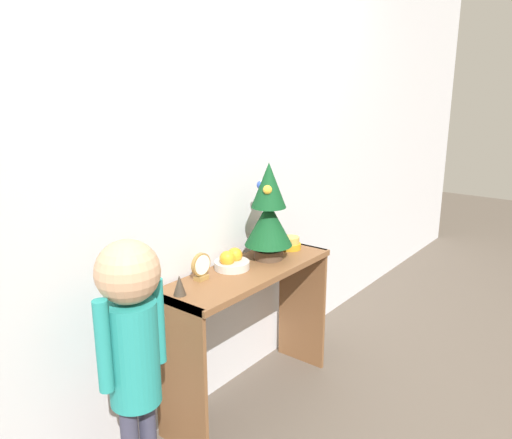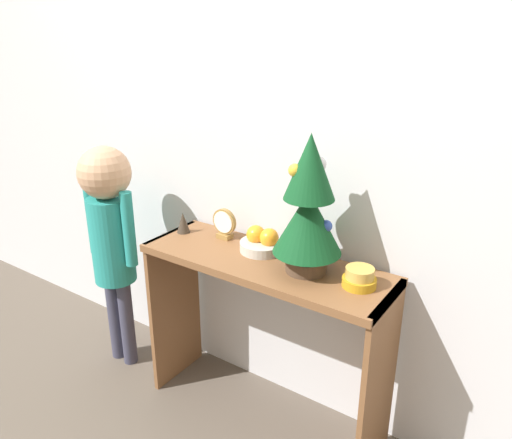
{
  "view_description": "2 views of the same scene",
  "coord_description": "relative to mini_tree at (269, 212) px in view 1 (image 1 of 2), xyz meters",
  "views": [
    {
      "loc": [
        -1.78,
        -1.26,
        1.57
      ],
      "look_at": [
        0.05,
        0.17,
        0.95
      ],
      "focal_mm": 35.0,
      "sensor_mm": 36.0,
      "label": 1
    },
    {
      "loc": [
        0.93,
        -1.24,
        1.54
      ],
      "look_at": [
        -0.02,
        0.14,
        0.89
      ],
      "focal_mm": 35.0,
      "sensor_mm": 36.0,
      "label": 2
    }
  ],
  "objects": [
    {
      "name": "child_figure",
      "position": [
        -0.94,
        -0.09,
        -0.25
      ],
      "size": [
        0.29,
        0.23,
        1.07
      ],
      "color": "#38384C",
      "rests_on": "ground_plane"
    },
    {
      "name": "ground_plane",
      "position": [
        -0.17,
        -0.18,
        -0.97
      ],
      "size": [
        12.0,
        12.0,
        0.0
      ],
      "primitive_type": "plane",
      "color": "brown"
    },
    {
      "name": "console_table",
      "position": [
        -0.17,
        -0.01,
        -0.42
      ],
      "size": [
        0.98,
        0.33,
        0.72
      ],
      "color": "brown",
      "rests_on": "ground_plane"
    },
    {
      "name": "desk_clock",
      "position": [
        -0.42,
        0.07,
        -0.18
      ],
      "size": [
        0.11,
        0.04,
        0.13
      ],
      "color": "olive",
      "rests_on": "console_table"
    },
    {
      "name": "back_wall",
      "position": [
        -0.17,
        0.2,
        0.28
      ],
      "size": [
        7.0,
        0.05,
        2.5
      ],
      "primitive_type": "cube",
      "color": "silver",
      "rests_on": "ground_plane"
    },
    {
      "name": "fruit_bowl",
      "position": [
        -0.23,
        0.05,
        -0.21
      ],
      "size": [
        0.17,
        0.17,
        0.1
      ],
      "color": "#B7B2A8",
      "rests_on": "console_table"
    },
    {
      "name": "figurine",
      "position": [
        -0.6,
        0.02,
        -0.2
      ],
      "size": [
        0.06,
        0.06,
        0.09
      ],
      "color": "#382D23",
      "rests_on": "console_table"
    },
    {
      "name": "singing_bowl",
      "position": [
        0.2,
        0.0,
        -0.21
      ],
      "size": [
        0.12,
        0.12,
        0.07
      ],
      "color": "#B78419",
      "rests_on": "console_table"
    },
    {
      "name": "mini_tree",
      "position": [
        0.0,
        0.0,
        0.0
      ],
      "size": [
        0.24,
        0.24,
        0.5
      ],
      "color": "#4C3828",
      "rests_on": "console_table"
    }
  ]
}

